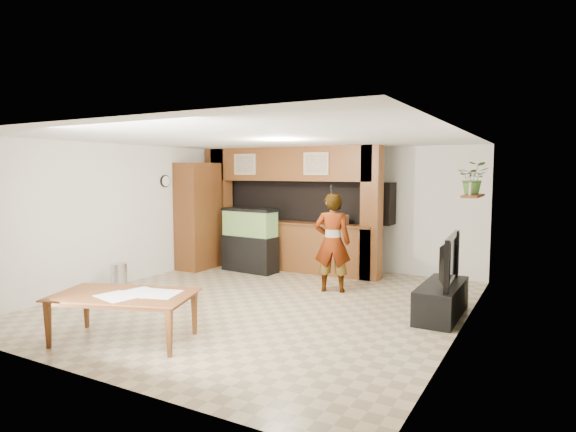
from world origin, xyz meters
The scene contains 22 objects.
floor centered at (0.00, 0.00, 0.00)m, with size 6.50×6.50×0.00m, color tan.
ceiling centered at (0.00, 0.00, 2.60)m, with size 6.50×6.50×0.00m, color white.
wall_back centered at (0.00, 3.25, 1.30)m, with size 6.00×6.00×0.00m, color silver.
wall_left centered at (-3.00, 0.00, 1.30)m, with size 6.50×6.50×0.00m, color silver.
wall_right centered at (3.00, 0.00, 1.30)m, with size 6.50×6.50×0.00m, color silver.
partition centered at (-0.95, 2.64, 1.31)m, with size 4.20×0.99×2.60m.
wall_clock centered at (-2.97, 1.00, 1.90)m, with size 0.05×0.25×0.25m.
wall_shelf centered at (2.85, 1.95, 1.70)m, with size 0.25×0.90×0.04m, color brown.
pantry_cabinet centered at (-2.70, 1.70, 1.14)m, with size 0.57×0.93×2.28m, color brown.
trash_can centered at (-2.59, -0.60, 0.25)m, with size 0.27×0.27×0.50m, color #B2B2B7.
aquarium centered at (-1.53, 1.95, 0.65)m, with size 1.20×0.45×1.33m.
tv_stand centered at (2.65, 0.65, 0.24)m, with size 0.53×1.43×0.48m, color black.
television centered at (2.65, 0.65, 0.84)m, with size 1.26×0.16×0.72m, color black.
photo_frame centered at (2.85, 1.60, 1.82)m, with size 0.03×0.15×0.20m, color tan.
potted_plant centered at (2.82, 2.14, 1.99)m, with size 0.48×0.42×0.54m, color #396428.
person centered at (0.67, 1.22, 0.87)m, with size 0.63×0.42×1.74m, color #8B6A4C.
microphone centered at (0.72, 1.06, 1.78)m, with size 0.04×0.04×0.16m, color black.
dining_table centered at (-0.55, -2.35, 0.30)m, with size 1.69×0.94×0.60m, color brown.
newspaper_a centered at (-0.53, -2.45, 0.60)m, with size 0.49×0.36×0.01m, color silver.
newspaper_b centered at (-0.24, -2.13, 0.60)m, with size 0.60×0.44×0.01m, color silver.
newspaper_c centered at (-0.40, -2.15, 0.60)m, with size 0.50×0.36×0.01m, color silver.
counter_box centered at (0.30, 2.45, 1.14)m, with size 0.29×0.19×0.19m, color tan.
Camera 1 is at (4.02, -6.39, 2.09)m, focal length 30.00 mm.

